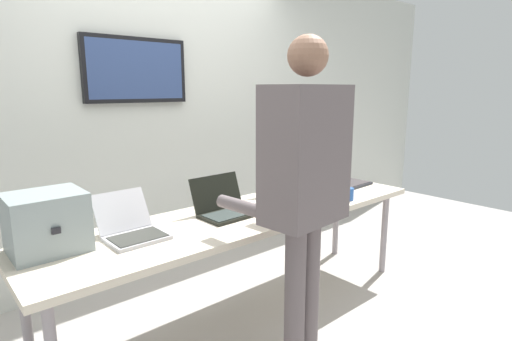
{
  "coord_description": "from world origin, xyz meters",
  "views": [
    {
      "loc": [
        -1.63,
        -1.96,
        1.52
      ],
      "look_at": [
        0.07,
        -0.01,
        1.0
      ],
      "focal_mm": 28.37,
      "sensor_mm": 36.0,
      "label": 1
    }
  ],
  "objects_px": {
    "laptop_station_0": "(131,227)",
    "laptop_station_2": "(292,189)",
    "workbench": "(247,220)",
    "coffee_mug": "(348,194)",
    "person": "(304,179)",
    "laptop_station_1": "(226,206)",
    "laptop_station_3": "(342,177)",
    "equipment_box": "(47,222)"
  },
  "relations": [
    {
      "from": "laptop_station_0",
      "to": "coffee_mug",
      "type": "height_order",
      "value": "laptop_station_0"
    },
    {
      "from": "laptop_station_2",
      "to": "laptop_station_0",
      "type": "bearing_deg",
      "value": -179.62
    },
    {
      "from": "laptop_station_3",
      "to": "person",
      "type": "bearing_deg",
      "value": -150.96
    },
    {
      "from": "equipment_box",
      "to": "laptop_station_0",
      "type": "bearing_deg",
      "value": -11.97
    },
    {
      "from": "equipment_box",
      "to": "laptop_station_2",
      "type": "relative_size",
      "value": 0.88
    },
    {
      "from": "laptop_station_2",
      "to": "coffee_mug",
      "type": "bearing_deg",
      "value": -54.59
    },
    {
      "from": "laptop_station_2",
      "to": "person",
      "type": "height_order",
      "value": "person"
    },
    {
      "from": "laptop_station_0",
      "to": "person",
      "type": "distance_m",
      "value": 0.98
    },
    {
      "from": "laptop_station_3",
      "to": "person",
      "type": "relative_size",
      "value": 0.21
    },
    {
      "from": "laptop_station_0",
      "to": "workbench",
      "type": "bearing_deg",
      "value": -5.89
    },
    {
      "from": "coffee_mug",
      "to": "person",
      "type": "bearing_deg",
      "value": -157.51
    },
    {
      "from": "equipment_box",
      "to": "laptop_station_1",
      "type": "distance_m",
      "value": 1.04
    },
    {
      "from": "laptop_station_1",
      "to": "coffee_mug",
      "type": "relative_size",
      "value": 4.31
    },
    {
      "from": "workbench",
      "to": "equipment_box",
      "type": "xyz_separation_m",
      "value": [
        -1.16,
        0.16,
        0.2
      ]
    },
    {
      "from": "laptop_station_0",
      "to": "laptop_station_2",
      "type": "relative_size",
      "value": 0.92
    },
    {
      "from": "laptop_station_3",
      "to": "coffee_mug",
      "type": "xyz_separation_m",
      "value": [
        -0.38,
        -0.34,
        -0.01
      ]
    },
    {
      "from": "equipment_box",
      "to": "laptop_station_2",
      "type": "distance_m",
      "value": 1.67
    },
    {
      "from": "laptop_station_3",
      "to": "laptop_station_1",
      "type": "bearing_deg",
      "value": -178.99
    },
    {
      "from": "laptop_station_1",
      "to": "laptop_station_0",
      "type": "bearing_deg",
      "value": 178.75
    },
    {
      "from": "workbench",
      "to": "coffee_mug",
      "type": "distance_m",
      "value": 0.8
    },
    {
      "from": "workbench",
      "to": "laptop_station_1",
      "type": "bearing_deg",
      "value": 152.79
    },
    {
      "from": "person",
      "to": "workbench",
      "type": "bearing_deg",
      "value": 76.86
    },
    {
      "from": "coffee_mug",
      "to": "laptop_station_2",
      "type": "bearing_deg",
      "value": 125.41
    },
    {
      "from": "equipment_box",
      "to": "laptop_station_1",
      "type": "xyz_separation_m",
      "value": [
        1.03,
        -0.1,
        -0.09
      ]
    },
    {
      "from": "laptop_station_0",
      "to": "laptop_station_3",
      "type": "bearing_deg",
      "value": 0.25
    },
    {
      "from": "laptop_station_2",
      "to": "coffee_mug",
      "type": "relative_size",
      "value": 4.48
    },
    {
      "from": "laptop_station_2",
      "to": "laptop_station_3",
      "type": "height_order",
      "value": "laptop_station_3"
    },
    {
      "from": "laptop_station_2",
      "to": "person",
      "type": "xyz_separation_m",
      "value": [
        -0.66,
        -0.71,
        0.3
      ]
    },
    {
      "from": "workbench",
      "to": "person",
      "type": "relative_size",
      "value": 1.56
    },
    {
      "from": "workbench",
      "to": "laptop_station_2",
      "type": "xyz_separation_m",
      "value": [
        0.51,
        0.09,
        0.1
      ]
    },
    {
      "from": "laptop_station_1",
      "to": "laptop_station_2",
      "type": "relative_size",
      "value": 0.96
    },
    {
      "from": "laptop_station_1",
      "to": "laptop_station_3",
      "type": "bearing_deg",
      "value": 1.01
    },
    {
      "from": "laptop_station_0",
      "to": "laptop_station_2",
      "type": "distance_m",
      "value": 1.27
    },
    {
      "from": "workbench",
      "to": "laptop_station_0",
      "type": "relative_size",
      "value": 7.52
    },
    {
      "from": "equipment_box",
      "to": "laptop_station_0",
      "type": "relative_size",
      "value": 0.95
    },
    {
      "from": "laptop_station_0",
      "to": "person",
      "type": "relative_size",
      "value": 0.21
    },
    {
      "from": "workbench",
      "to": "laptop_station_3",
      "type": "relative_size",
      "value": 7.31
    },
    {
      "from": "workbench",
      "to": "person",
      "type": "height_order",
      "value": "person"
    },
    {
      "from": "laptop_station_0",
      "to": "laptop_station_2",
      "type": "xyz_separation_m",
      "value": [
        1.27,
        0.01,
        0.0
      ]
    },
    {
      "from": "laptop_station_2",
      "to": "laptop_station_3",
      "type": "bearing_deg",
      "value": -0.02
    },
    {
      "from": "laptop_station_2",
      "to": "coffee_mug",
      "type": "xyz_separation_m",
      "value": [
        0.24,
        -0.34,
        -0.01
      ]
    },
    {
      "from": "equipment_box",
      "to": "person",
      "type": "bearing_deg",
      "value": -37.82
    }
  ]
}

